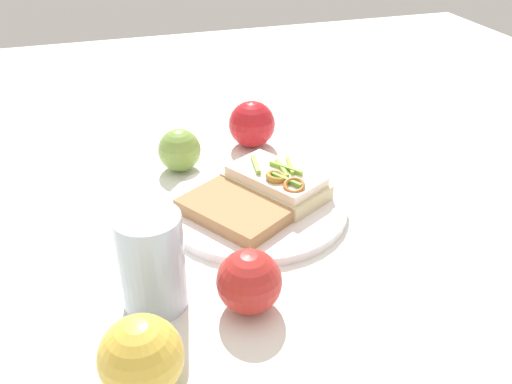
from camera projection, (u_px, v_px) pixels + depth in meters
name	position (u px, v px, depth m)	size (l,w,h in m)	color
ground_plane	(256.00, 211.00, 0.83)	(2.00, 2.00, 0.00)	white
plate	(256.00, 207.00, 0.83)	(0.27, 0.27, 0.01)	white
sandwich	(276.00, 182.00, 0.84)	(0.15, 0.18, 0.05)	beige
bread_slice_side	(235.00, 209.00, 0.79)	(0.15, 0.10, 0.02)	#AF8053
apple_0	(252.00, 124.00, 1.00)	(0.08, 0.08, 0.08)	red
apple_1	(141.00, 357.00, 0.53)	(0.08, 0.08, 0.08)	gold
apple_2	(249.00, 282.00, 0.64)	(0.08, 0.08, 0.08)	red
apple_3	(179.00, 150.00, 0.93)	(0.07, 0.07, 0.07)	#81A747
drinking_glass	(152.00, 262.00, 0.63)	(0.08, 0.08, 0.12)	silver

